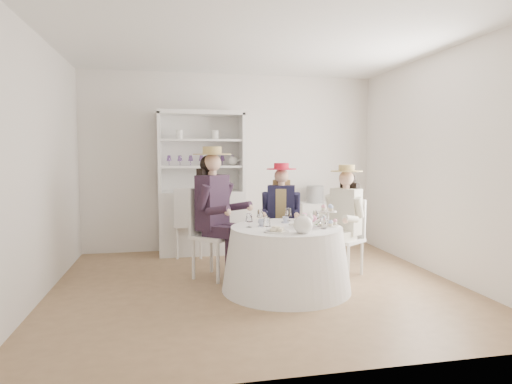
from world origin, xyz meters
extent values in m
plane|color=olive|center=(0.00, 0.00, 0.00)|extent=(4.50, 4.50, 0.00)
plane|color=white|center=(0.00, 0.00, 2.70)|extent=(4.50, 4.50, 0.00)
plane|color=silver|center=(0.00, 2.00, 1.35)|extent=(4.50, 0.00, 4.50)
plane|color=silver|center=(0.00, -2.00, 1.35)|extent=(4.50, 0.00, 4.50)
plane|color=silver|center=(-2.25, 0.00, 1.35)|extent=(0.00, 4.50, 4.50)
plane|color=silver|center=(2.25, 0.00, 1.35)|extent=(0.00, 4.50, 4.50)
cone|color=white|center=(0.28, -0.18, 0.34)|extent=(1.41, 1.41, 0.67)
cylinder|color=white|center=(0.28, -0.18, 0.68)|extent=(1.21, 1.21, 0.02)
cube|color=silver|center=(-0.49, 1.73, 0.47)|extent=(1.27, 0.55, 0.93)
cube|color=silver|center=(-0.49, 1.94, 1.50)|extent=(1.24, 0.13, 1.14)
cube|color=silver|center=(-0.49, 1.73, 2.07)|extent=(1.27, 0.55, 0.06)
cube|color=silver|center=(-1.09, 1.73, 1.50)|extent=(0.07, 0.47, 1.14)
cube|color=silver|center=(0.11, 1.73, 1.50)|extent=(0.07, 0.47, 1.14)
cube|color=silver|center=(-0.49, 1.73, 1.29)|extent=(1.19, 0.50, 0.03)
cube|color=silver|center=(-0.49, 1.73, 1.68)|extent=(1.19, 0.50, 0.03)
sphere|color=white|center=(-0.03, 1.73, 1.38)|extent=(0.15, 0.15, 0.15)
cube|color=silver|center=(1.28, 1.75, 0.36)|extent=(0.52, 0.52, 0.72)
cylinder|color=black|center=(1.28, 1.75, 0.85)|extent=(0.34, 0.34, 0.27)
cube|color=silver|center=(-0.44, 0.41, 0.50)|extent=(0.63, 0.63, 0.04)
cylinder|color=silver|center=(-0.43, 0.16, 0.24)|extent=(0.04, 0.04, 0.49)
cylinder|color=silver|center=(-0.19, 0.42, 0.24)|extent=(0.04, 0.04, 0.49)
cylinder|color=silver|center=(-0.69, 0.39, 0.24)|extent=(0.04, 0.04, 0.49)
cylinder|color=silver|center=(-0.46, 0.66, 0.24)|extent=(0.04, 0.04, 0.49)
cube|color=silver|center=(-0.59, 0.54, 0.80)|extent=(0.31, 0.34, 0.55)
cube|color=black|center=(-0.46, 0.42, 0.91)|extent=(0.43, 0.45, 0.64)
cube|color=black|center=(-0.41, 0.24, 0.59)|extent=(0.38, 0.36, 0.13)
cylinder|color=black|center=(-0.30, 0.14, 0.26)|extent=(0.11, 0.11, 0.51)
cylinder|color=black|center=(-0.58, 0.22, 0.99)|extent=(0.21, 0.20, 0.31)
cube|color=black|center=(-0.28, 0.39, 0.59)|extent=(0.38, 0.36, 0.13)
cylinder|color=black|center=(-0.16, 0.29, 0.26)|extent=(0.11, 0.11, 0.51)
cylinder|color=black|center=(-0.27, 0.56, 0.99)|extent=(0.21, 0.20, 0.31)
cylinder|color=#D8A889|center=(-0.46, 0.42, 1.25)|extent=(0.10, 0.10, 0.09)
sphere|color=#D8A889|center=(-0.46, 0.42, 1.38)|extent=(0.21, 0.21, 0.21)
sphere|color=black|center=(-0.50, 0.46, 1.36)|extent=(0.21, 0.21, 0.21)
cube|color=black|center=(-0.53, 0.48, 1.10)|extent=(0.24, 0.26, 0.42)
cylinder|color=tan|center=(-0.46, 0.42, 1.47)|extent=(0.44, 0.44, 0.01)
cylinder|color=tan|center=(-0.46, 0.42, 1.52)|extent=(0.22, 0.22, 0.09)
cube|color=silver|center=(0.46, 0.73, 0.43)|extent=(0.48, 0.48, 0.04)
cylinder|color=silver|center=(0.27, 0.63, 0.21)|extent=(0.03, 0.03, 0.43)
cylinder|color=silver|center=(0.56, 0.54, 0.21)|extent=(0.03, 0.03, 0.43)
cylinder|color=silver|center=(0.36, 0.93, 0.21)|extent=(0.03, 0.03, 0.43)
cylinder|color=silver|center=(0.65, 0.84, 0.21)|extent=(0.03, 0.03, 0.43)
cube|color=silver|center=(0.51, 0.90, 0.70)|extent=(0.36, 0.14, 0.48)
cube|color=#1A1933|center=(0.47, 0.75, 0.79)|extent=(0.39, 0.29, 0.56)
cube|color=tan|center=(0.47, 0.75, 0.79)|extent=(0.19, 0.24, 0.48)
cube|color=#1A1933|center=(0.34, 0.65, 0.51)|extent=(0.22, 0.35, 0.12)
cylinder|color=#1A1933|center=(0.30, 0.52, 0.22)|extent=(0.10, 0.10, 0.44)
cylinder|color=#1A1933|center=(0.26, 0.77, 0.86)|extent=(0.13, 0.19, 0.27)
cube|color=#1A1933|center=(0.51, 0.60, 0.51)|extent=(0.22, 0.35, 0.12)
cylinder|color=#1A1933|center=(0.47, 0.47, 0.22)|extent=(0.10, 0.10, 0.44)
cylinder|color=#1A1933|center=(0.65, 0.66, 0.86)|extent=(0.13, 0.19, 0.27)
cylinder|color=#D8A889|center=(0.47, 0.75, 1.09)|extent=(0.09, 0.09, 0.08)
sphere|color=#D8A889|center=(0.47, 0.75, 1.20)|extent=(0.18, 0.18, 0.18)
sphere|color=tan|center=(0.48, 0.79, 1.18)|extent=(0.18, 0.18, 0.18)
cube|color=tan|center=(0.49, 0.83, 0.96)|extent=(0.24, 0.14, 0.37)
cylinder|color=red|center=(0.47, 0.75, 1.28)|extent=(0.39, 0.39, 0.01)
cylinder|color=red|center=(0.47, 0.75, 1.32)|extent=(0.19, 0.19, 0.08)
cube|color=silver|center=(1.12, 0.22, 0.43)|extent=(0.53, 0.53, 0.04)
cylinder|color=silver|center=(0.91, 0.26, 0.21)|extent=(0.03, 0.03, 0.42)
cylinder|color=silver|center=(1.08, 0.00, 0.21)|extent=(0.03, 0.03, 0.42)
cylinder|color=silver|center=(1.16, 0.43, 0.21)|extent=(0.03, 0.03, 0.42)
cylinder|color=silver|center=(1.34, 0.18, 0.21)|extent=(0.03, 0.03, 0.42)
cube|color=silver|center=(1.27, 0.31, 0.69)|extent=(0.23, 0.32, 0.48)
cube|color=beige|center=(1.14, 0.23, 0.78)|extent=(0.35, 0.39, 0.55)
cube|color=beige|center=(0.98, 0.22, 0.51)|extent=(0.34, 0.29, 0.11)
cylinder|color=beige|center=(0.87, 0.15, 0.22)|extent=(0.10, 0.10, 0.44)
cylinder|color=beige|center=(1.00, 0.37, 0.85)|extent=(0.19, 0.16, 0.26)
cube|color=beige|center=(1.08, 0.08, 0.51)|extent=(0.34, 0.29, 0.11)
cylinder|color=beige|center=(0.97, 0.01, 0.22)|extent=(0.10, 0.10, 0.44)
cylinder|color=beige|center=(1.22, 0.04, 0.85)|extent=(0.19, 0.16, 0.26)
cylinder|color=#D8A889|center=(1.14, 0.23, 1.08)|extent=(0.09, 0.09, 0.08)
sphere|color=#D8A889|center=(1.14, 0.23, 1.19)|extent=(0.18, 0.18, 0.18)
sphere|color=black|center=(1.17, 0.25, 1.17)|extent=(0.18, 0.18, 0.18)
cube|color=black|center=(1.20, 0.27, 0.95)|extent=(0.19, 0.23, 0.36)
cylinder|color=tan|center=(1.14, 0.23, 1.27)|extent=(0.38, 0.38, 0.01)
cylinder|color=tan|center=(1.14, 0.23, 1.31)|extent=(0.19, 0.19, 0.08)
cube|color=silver|center=(-0.68, 1.57, 0.47)|extent=(0.48, 0.48, 0.04)
cylinder|color=silver|center=(-0.49, 1.70, 0.23)|extent=(0.04, 0.04, 0.46)
cylinder|color=silver|center=(-0.82, 1.76, 0.23)|extent=(0.04, 0.04, 0.46)
cylinder|color=silver|center=(-0.54, 1.38, 0.23)|extent=(0.04, 0.04, 0.46)
cylinder|color=silver|center=(-0.87, 1.43, 0.23)|extent=(0.04, 0.04, 0.46)
cube|color=silver|center=(-0.71, 1.38, 0.75)|extent=(0.39, 0.09, 0.52)
imported|color=white|center=(0.03, -0.11, 0.73)|extent=(0.11, 0.11, 0.07)
imported|color=white|center=(0.34, 0.07, 0.72)|extent=(0.07, 0.07, 0.06)
imported|color=white|center=(0.56, -0.11, 0.72)|extent=(0.08, 0.08, 0.06)
imported|color=white|center=(0.48, -0.17, 0.72)|extent=(0.23, 0.23, 0.05)
sphere|color=pink|center=(0.56, -0.28, 0.79)|extent=(0.08, 0.08, 0.08)
sphere|color=white|center=(0.53, -0.23, 0.79)|extent=(0.08, 0.08, 0.08)
sphere|color=pink|center=(0.48, -0.22, 0.79)|extent=(0.08, 0.08, 0.08)
sphere|color=white|center=(0.43, -0.26, 0.79)|extent=(0.08, 0.08, 0.08)
sphere|color=pink|center=(0.43, -0.31, 0.79)|extent=(0.08, 0.08, 0.08)
sphere|color=white|center=(0.48, -0.35, 0.79)|extent=(0.08, 0.08, 0.08)
sphere|color=pink|center=(0.53, -0.34, 0.79)|extent=(0.08, 0.08, 0.08)
sphere|color=white|center=(0.34, -0.59, 0.78)|extent=(0.19, 0.19, 0.19)
cylinder|color=white|center=(0.46, -0.59, 0.79)|extent=(0.11, 0.03, 0.09)
cylinder|color=white|center=(0.34, -0.59, 0.87)|extent=(0.04, 0.04, 0.02)
cylinder|color=white|center=(0.10, -0.48, 0.70)|extent=(0.25, 0.25, 0.01)
cube|color=beige|center=(0.05, -0.50, 0.72)|extent=(0.06, 0.04, 0.03)
cube|color=beige|center=(0.10, -0.48, 0.73)|extent=(0.06, 0.05, 0.03)
cube|color=beige|center=(0.15, -0.46, 0.72)|extent=(0.07, 0.06, 0.03)
cube|color=beige|center=(0.08, -0.44, 0.73)|extent=(0.07, 0.07, 0.03)
cube|color=beige|center=(0.13, -0.52, 0.72)|extent=(0.06, 0.07, 0.03)
cylinder|color=white|center=(0.73, -0.24, 0.70)|extent=(0.24, 0.24, 0.01)
cylinder|color=white|center=(0.73, -0.24, 0.77)|extent=(0.02, 0.02, 0.16)
cylinder|color=white|center=(0.73, -0.24, 0.86)|extent=(0.18, 0.18, 0.01)
camera|label=1|loc=(-0.95, -4.61, 1.47)|focal=30.00mm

